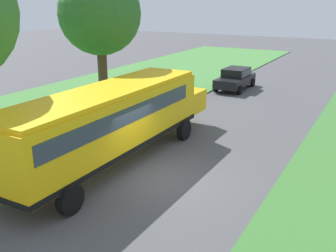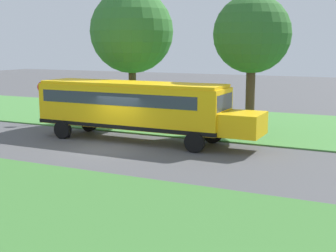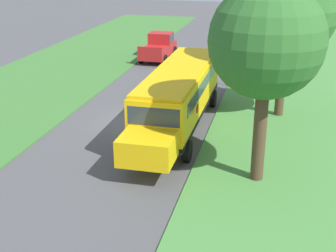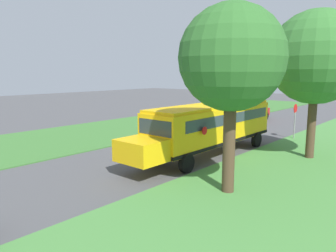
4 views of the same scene
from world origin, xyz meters
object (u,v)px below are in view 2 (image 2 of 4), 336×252
Objects in this scene: school_bus at (136,105)px; stop_sign at (42,97)px; oak_tree_beside_bus at (132,30)px; oak_tree_roadside_mid at (252,36)px.

stop_sign is at bearing -104.97° from school_bus.
oak_tree_beside_bus is 8.23m from oak_tree_roadside_mid.
oak_tree_roadside_mid is at bearing 131.70° from school_bus.
oak_tree_roadside_mid reaches higher than stop_sign.
oak_tree_roadside_mid is (-4.45, 4.99, 3.68)m from school_bus.
oak_tree_beside_bus is at bearing -95.18° from oak_tree_roadside_mid.
stop_sign is at bearing -80.53° from oak_tree_roadside_mid.
stop_sign is at bearing -60.00° from oak_tree_beside_bus.
school_bus is 7.37m from oak_tree_beside_bus.
stop_sign is (2.22, -13.32, -3.87)m from oak_tree_roadside_mid.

